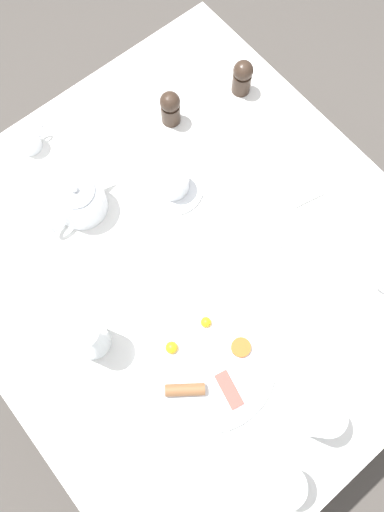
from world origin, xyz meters
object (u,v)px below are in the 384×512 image
object	(u,v)px
water_glass_short	(87,336)
salt_grinder	(242,77)
teacup_with_saucer_left	(173,183)
creamer_jug	(28,139)
fork_by_plate	(255,258)
teapot_far	(79,200)
breakfast_plate	(205,360)
wine_glass_spare	(280,483)
water_glass_tall	(318,417)
pepper_grinder	(170,108)
napkin_folded	(296,178)

from	to	relation	value
water_glass_short	salt_grinder	xyz separation A→B (m)	(0.71, 0.30, -0.02)
teacup_with_saucer_left	water_glass_short	distance (m)	0.43
creamer_jug	fork_by_plate	bearing A→B (deg)	-68.15
fork_by_plate	teapot_far	bearing A→B (deg)	122.82
breakfast_plate	creamer_jug	xyz separation A→B (m)	(0.01, 0.71, 0.02)
wine_glass_spare	fork_by_plate	xyz separation A→B (m)	(0.29, 0.39, -0.06)
teacup_with_saucer_left	breakfast_plate	bearing A→B (deg)	-119.44
fork_by_plate	wine_glass_spare	bearing A→B (deg)	-126.88
wine_glass_spare	fork_by_plate	world-z (taller)	wine_glass_spare
creamer_jug	wine_glass_spare	bearing A→B (deg)	-93.01
water_glass_tall	fork_by_plate	world-z (taller)	water_glass_tall
teacup_with_saucer_left	fork_by_plate	world-z (taller)	teacup_with_saucer_left
pepper_grinder	fork_by_plate	world-z (taller)	pepper_grinder
breakfast_plate	napkin_folded	size ratio (longest dim) A/B	1.95
teapot_far	creamer_jug	size ratio (longest dim) A/B	2.35
teapot_far	creamer_jug	world-z (taller)	teapot_far
water_glass_short	napkin_folded	bearing A→B (deg)	0.84
teapot_far	napkin_folded	bearing A→B (deg)	-42.92
pepper_grinder	fork_by_plate	size ratio (longest dim) A/B	0.61
teacup_with_saucer_left	pepper_grinder	xyz separation A→B (m)	(0.12, 0.16, 0.03)
teapot_far	teacup_with_saucer_left	distance (m)	0.23
pepper_grinder	fork_by_plate	distance (m)	0.44
teapot_far	pepper_grinder	bearing A→B (deg)	-1.72
breakfast_plate	water_glass_tall	xyz separation A→B (m)	(0.10, -0.24, 0.06)
teapot_far	fork_by_plate	bearing A→B (deg)	-68.92
breakfast_plate	salt_grinder	world-z (taller)	salt_grinder
wine_glass_spare	pepper_grinder	xyz separation A→B (m)	(0.38, 0.82, -0.01)
breakfast_plate	teapot_far	distance (m)	0.48
teacup_with_saucer_left	creamer_jug	world-z (taller)	teacup_with_saucer_left
teapot_far	pepper_grinder	world-z (taller)	teapot_far
teapot_far	fork_by_plate	distance (m)	0.44
wine_glass_spare	teapot_far	bearing A→B (deg)	86.02
pepper_grinder	napkin_folded	distance (m)	0.37
water_glass_tall	napkin_folded	bearing A→B (deg)	49.85
water_glass_tall	wine_glass_spare	xyz separation A→B (m)	(-0.14, -0.04, -0.00)
wine_glass_spare	salt_grinder	xyz separation A→B (m)	(0.59, 0.77, -0.01)
breakfast_plate	teacup_with_saucer_left	world-z (taller)	teacup_with_saucer_left
fork_by_plate	teacup_with_saucer_left	bearing A→B (deg)	96.91
napkin_folded	water_glass_tall	bearing A→B (deg)	-130.15
teapot_far	water_glass_tall	world-z (taller)	water_glass_tall
salt_grinder	fork_by_plate	bearing A→B (deg)	-127.35
teapot_far	wine_glass_spare	xyz separation A→B (m)	(-0.05, -0.76, 0.02)
pepper_grinder	salt_grinder	world-z (taller)	same
breakfast_plate	teapot_far	xyz separation A→B (m)	(0.01, 0.48, 0.04)
salt_grinder	fork_by_plate	distance (m)	0.49
water_glass_tall	water_glass_short	size ratio (longest dim) A/B	0.92
salt_grinder	breakfast_plate	bearing A→B (deg)	-137.59
wine_glass_spare	napkin_folded	xyz separation A→B (m)	(0.51, 0.48, -0.06)
fork_by_plate	salt_grinder	bearing A→B (deg)	52.65
teapot_far	pepper_grinder	size ratio (longest dim) A/B	1.96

